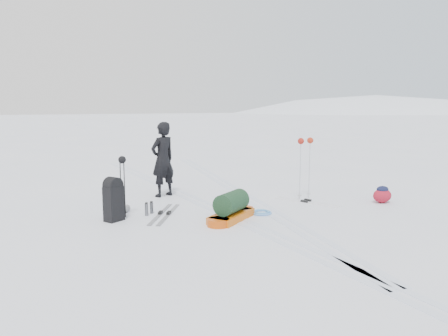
{
  "coord_description": "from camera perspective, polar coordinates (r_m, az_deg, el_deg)",
  "views": [
    {
      "loc": [
        -3.85,
        -8.81,
        2.37
      ],
      "look_at": [
        0.17,
        -0.01,
        0.95
      ],
      "focal_mm": 35.0,
      "sensor_mm": 36.0,
      "label": 1
    }
  ],
  "objects": [
    {
      "name": "touring_skis_white",
      "position": [
        10.85,
        10.66,
        -4.34
      ],
      "size": [
        0.99,
        1.66,
        0.06
      ],
      "rotation": [
        0.0,
        0.0,
        -1.12
      ],
      "color": "silver",
      "rests_on": "ground"
    },
    {
      "name": "expedition_rucksack",
      "position": [
        9.24,
        -14.1,
        -4.08
      ],
      "size": [
        0.7,
        0.96,
        0.91
      ],
      "rotation": [
        0.0,
        0.0,
        0.55
      ],
      "color": "black",
      "rests_on": "ground"
    },
    {
      "name": "small_daypack",
      "position": [
        11.25,
        19.97,
        -3.28
      ],
      "size": [
        0.58,
        0.52,
        0.41
      ],
      "rotation": [
        0.0,
        0.0,
        -0.41
      ],
      "color": "maroon",
      "rests_on": "ground"
    },
    {
      "name": "ski_tracks",
      "position": [
        10.92,
        0.18,
        -4.16
      ],
      "size": [
        3.38,
        17.97,
        0.01
      ],
      "color": "silver",
      "rests_on": "ground"
    },
    {
      "name": "thermos_pair",
      "position": [
        9.6,
        -9.77,
        -5.22
      ],
      "size": [
        0.23,
        0.23,
        0.29
      ],
      "rotation": [
        0.0,
        0.0,
        0.02
      ],
      "color": "slate",
      "rests_on": "ground"
    },
    {
      "name": "ski_poles_silver",
      "position": [
        11.0,
        10.59,
        2.61
      ],
      "size": [
        0.49,
        0.23,
        1.55
      ],
      "rotation": [
        0.0,
        0.0,
        0.39
      ],
      "color": "silver",
      "rests_on": "ground"
    },
    {
      "name": "touring_skis_grey",
      "position": [
        9.58,
        -7.77,
        -5.95
      ],
      "size": [
        1.17,
        1.72,
        0.07
      ],
      "rotation": [
        0.0,
        0.0,
        1.04
      ],
      "color": "#95989D",
      "rests_on": "ground"
    },
    {
      "name": "pulk_sled",
      "position": [
        9.03,
        0.97,
        -5.39
      ],
      "size": [
        1.5,
        1.27,
        0.59
      ],
      "rotation": [
        0.0,
        0.0,
        0.64
      ],
      "color": "#C95B0B",
      "rests_on": "ground"
    },
    {
      "name": "ski_poles_black",
      "position": [
        9.35,
        -13.15,
        0.1
      ],
      "size": [
        0.18,
        0.16,
        1.3
      ],
      "rotation": [
        0.0,
        0.0,
        0.42
      ],
      "color": "black",
      "rests_on": "ground"
    },
    {
      "name": "stuff_sack",
      "position": [
        9.91,
        0.15,
        -4.86
      ],
      "size": [
        0.4,
        0.34,
        0.21
      ],
      "rotation": [
        0.0,
        0.0,
        0.31
      ],
      "color": "black",
      "rests_on": "ground"
    },
    {
      "name": "ground",
      "position": [
        9.9,
        -0.93,
        -5.5
      ],
      "size": [
        200.0,
        200.0,
        0.0
      ],
      "primitive_type": "plane",
      "color": "white",
      "rests_on": "ground"
    },
    {
      "name": "rope_coil",
      "position": [
        9.61,
        4.89,
        -5.78
      ],
      "size": [
        0.48,
        0.48,
        0.06
      ],
      "rotation": [
        0.0,
        0.0,
        -0.04
      ],
      "color": "#5C98E0",
      "rests_on": "ground"
    },
    {
      "name": "skier",
      "position": [
        11.31,
        -8.0,
        1.12
      ],
      "size": [
        0.83,
        0.7,
        1.92
      ],
      "primitive_type": "imported",
      "rotation": [
        0.0,
        0.0,
        3.54
      ],
      "color": "black",
      "rests_on": "ground"
    }
  ]
}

